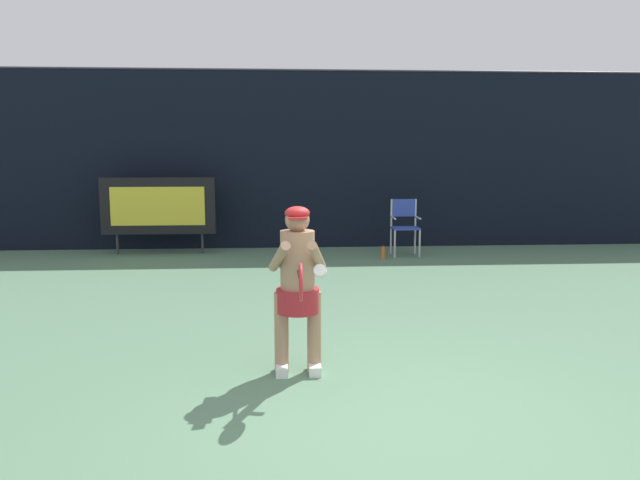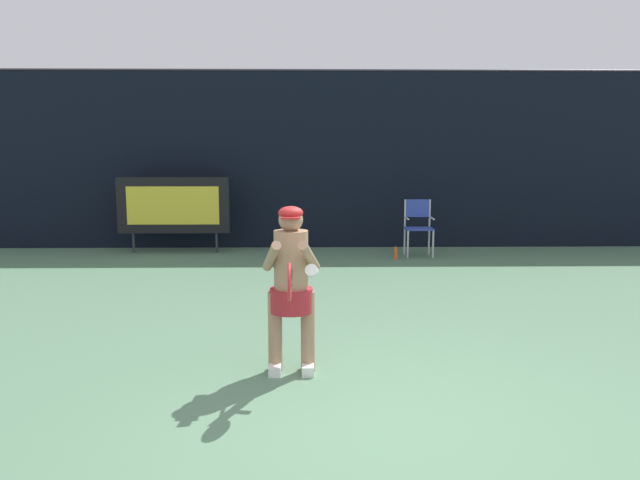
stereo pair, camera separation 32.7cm
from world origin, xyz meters
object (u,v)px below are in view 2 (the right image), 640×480
object	(u,v)px
water_bottle	(396,253)
tennis_player	(291,282)
tennis_racket	(290,281)
umpire_chair	(418,224)
scoreboard	(174,205)

from	to	relation	value
water_bottle	tennis_player	bearing A→B (deg)	-106.96
water_bottle	tennis_racket	world-z (taller)	tennis_racket
umpire_chair	tennis_player	distance (m)	6.68
water_bottle	tennis_player	world-z (taller)	tennis_player
umpire_chair	tennis_player	size ratio (longest dim) A/B	0.71
water_bottle	tennis_racket	xyz separation A→B (m)	(-1.78, -6.43, 0.85)
scoreboard	water_bottle	size ratio (longest dim) A/B	8.30
scoreboard	tennis_player	world-z (taller)	tennis_player
umpire_chair	tennis_player	xyz separation A→B (m)	(-2.27, -6.27, 0.23)
water_bottle	tennis_racket	size ratio (longest dim) A/B	0.44
water_bottle	tennis_player	distance (m)	6.15
umpire_chair	tennis_racket	world-z (taller)	tennis_racket
tennis_player	tennis_racket	distance (m)	0.60
scoreboard	tennis_racket	world-z (taller)	scoreboard
scoreboard	umpire_chair	world-z (taller)	scoreboard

